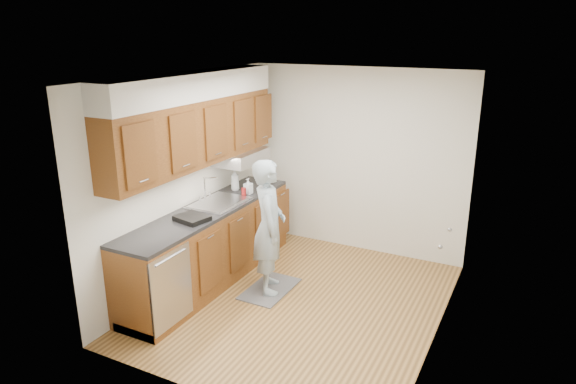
{
  "coord_description": "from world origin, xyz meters",
  "views": [
    {
      "loc": [
        2.21,
        -4.67,
        2.95
      ],
      "look_at": [
        -0.28,
        0.25,
        1.2
      ],
      "focal_mm": 32.0,
      "sensor_mm": 36.0,
      "label": 1
    }
  ],
  "objects_px": {
    "soap_bottle_b": "(248,186)",
    "soda_can": "(244,192)",
    "soap_bottle_a": "(235,180)",
    "person": "(269,218)",
    "dish_rack": "(192,218)"
  },
  "relations": [
    {
      "from": "person",
      "to": "soap_bottle_a",
      "type": "height_order",
      "value": "person"
    },
    {
      "from": "soda_can",
      "to": "soap_bottle_a",
      "type": "bearing_deg",
      "value": 145.11
    },
    {
      "from": "soda_can",
      "to": "dish_rack",
      "type": "distance_m",
      "value": 1.01
    },
    {
      "from": "soap_bottle_a",
      "to": "soap_bottle_b",
      "type": "height_order",
      "value": "soap_bottle_a"
    },
    {
      "from": "soap_bottle_a",
      "to": "soda_can",
      "type": "distance_m",
      "value": 0.29
    },
    {
      "from": "soap_bottle_a",
      "to": "soda_can",
      "type": "bearing_deg",
      "value": -34.89
    },
    {
      "from": "soap_bottle_b",
      "to": "dish_rack",
      "type": "height_order",
      "value": "soap_bottle_b"
    },
    {
      "from": "person",
      "to": "soap_bottle_a",
      "type": "bearing_deg",
      "value": 23.5
    },
    {
      "from": "soda_can",
      "to": "soap_bottle_b",
      "type": "bearing_deg",
      "value": 88.8
    },
    {
      "from": "soap_bottle_b",
      "to": "soda_can",
      "type": "height_order",
      "value": "soap_bottle_b"
    },
    {
      "from": "person",
      "to": "soda_can",
      "type": "height_order",
      "value": "person"
    },
    {
      "from": "person",
      "to": "soap_bottle_b",
      "type": "distance_m",
      "value": 0.86
    },
    {
      "from": "soap_bottle_b",
      "to": "soda_can",
      "type": "bearing_deg",
      "value": -91.2
    },
    {
      "from": "dish_rack",
      "to": "soap_bottle_b",
      "type": "bearing_deg",
      "value": 99.24
    },
    {
      "from": "dish_rack",
      "to": "person",
      "type": "bearing_deg",
      "value": 50.02
    }
  ]
}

